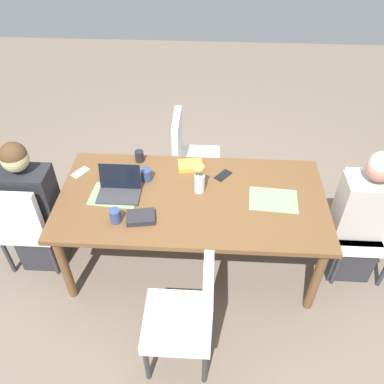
# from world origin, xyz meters

# --- Properties ---
(ground_plane) EXTENTS (10.00, 10.00, 0.00)m
(ground_plane) POSITION_xyz_m (0.00, 0.00, 0.00)
(ground_plane) COLOR #756656
(dining_table) EXTENTS (2.04, 1.01, 0.73)m
(dining_table) POSITION_xyz_m (0.00, 0.00, 0.66)
(dining_table) COLOR brown
(dining_table) RESTS_ON ground_plane
(chair_head_right_left_near) EXTENTS (0.44, 0.44, 0.90)m
(chair_head_right_left_near) POSITION_xyz_m (1.32, 0.11, 0.50)
(chair_head_right_left_near) COLOR silver
(chair_head_right_left_near) RESTS_ON ground_plane
(person_head_right_left_near) EXTENTS (0.40, 0.36, 1.19)m
(person_head_right_left_near) POSITION_xyz_m (1.26, 0.04, 0.53)
(person_head_right_left_near) COLOR #2D2D33
(person_head_right_left_near) RESTS_ON ground_plane
(chair_head_left_left_mid) EXTENTS (0.44, 0.44, 0.90)m
(chair_head_left_left_mid) POSITION_xyz_m (-1.37, -0.07, 0.50)
(chair_head_left_left_mid) COLOR silver
(chair_head_left_left_mid) RESTS_ON ground_plane
(person_head_left_left_mid) EXTENTS (0.40, 0.36, 1.19)m
(person_head_left_left_mid) POSITION_xyz_m (-1.31, 0.00, 0.53)
(person_head_left_left_mid) COLOR #2D2D33
(person_head_left_left_mid) RESTS_ON ground_plane
(chair_far_left_far) EXTENTS (0.44, 0.44, 0.90)m
(chair_far_left_far) POSITION_xyz_m (-0.03, 0.86, 0.50)
(chair_far_left_far) COLOR silver
(chair_far_left_far) RESTS_ON ground_plane
(chair_near_right_near) EXTENTS (0.44, 0.44, 0.90)m
(chair_near_right_near) POSITION_xyz_m (0.07, -0.86, 0.50)
(chair_near_right_near) COLOR silver
(chair_near_right_near) RESTS_ON ground_plane
(flower_vase) EXTENTS (0.10, 0.10, 0.26)m
(flower_vase) POSITION_xyz_m (-0.05, -0.08, 0.87)
(flower_vase) COLOR silver
(flower_vase) RESTS_ON dining_table
(placemat_head_right_left_near) EXTENTS (0.38, 0.28, 0.00)m
(placemat_head_right_left_near) POSITION_xyz_m (0.59, 0.02, 0.73)
(placemat_head_right_left_near) COLOR #7FAD70
(placemat_head_right_left_near) RESTS_ON dining_table
(placemat_head_left_left_mid) EXTENTS (0.38, 0.29, 0.00)m
(placemat_head_left_left_mid) POSITION_xyz_m (-0.61, 0.00, 0.73)
(placemat_head_left_left_mid) COLOR #7FAD70
(placemat_head_left_left_mid) RESTS_ON dining_table
(laptop_head_right_left_near) EXTENTS (0.32, 0.22, 0.21)m
(laptop_head_right_left_near) POSITION_xyz_m (0.55, -0.01, 0.78)
(laptop_head_right_left_near) COLOR #38383D
(laptop_head_right_left_near) RESTS_ON dining_table
(coffee_mug_near_left) EXTENTS (0.09, 0.09, 0.10)m
(coffee_mug_near_left) POSITION_xyz_m (0.37, -0.18, 0.78)
(coffee_mug_near_left) COLOR #33477A
(coffee_mug_near_left) RESTS_ON dining_table
(coffee_mug_near_right) EXTENTS (0.08, 0.08, 0.11)m
(coffee_mug_near_right) POSITION_xyz_m (0.53, 0.29, 0.79)
(coffee_mug_near_right) COLOR #33477A
(coffee_mug_near_right) RESTS_ON dining_table
(coffee_mug_centre_left) EXTENTS (0.07, 0.07, 0.10)m
(coffee_mug_centre_left) POSITION_xyz_m (0.47, -0.43, 0.78)
(coffee_mug_centre_left) COLOR #232328
(coffee_mug_centre_left) RESTS_ON dining_table
(book_red_cover) EXTENTS (0.22, 0.17, 0.04)m
(book_red_cover) POSITION_xyz_m (0.03, -0.36, 0.75)
(book_red_cover) COLOR gold
(book_red_cover) RESTS_ON dining_table
(book_blue_cover) EXTENTS (0.22, 0.17, 0.04)m
(book_blue_cover) POSITION_xyz_m (0.35, 0.26, 0.75)
(book_blue_cover) COLOR #28282D
(book_blue_cover) RESTS_ON dining_table
(phone_black) EXTENTS (0.15, 0.16, 0.01)m
(phone_black) POSITION_xyz_m (-0.24, -0.27, 0.74)
(phone_black) COLOR black
(phone_black) RESTS_ON dining_table
(phone_silver) EXTENTS (0.14, 0.16, 0.01)m
(phone_silver) POSITION_xyz_m (0.93, -0.24, 0.74)
(phone_silver) COLOR silver
(phone_silver) RESTS_ON dining_table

